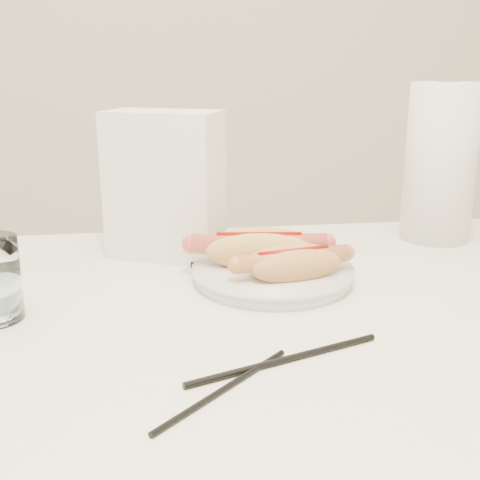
{
  "coord_description": "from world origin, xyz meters",
  "views": [
    {
      "loc": [
        -0.05,
        -0.68,
        1.05
      ],
      "look_at": [
        0.06,
        0.09,
        0.82
      ],
      "focal_mm": 44.46,
      "sensor_mm": 36.0,
      "label": 1
    }
  ],
  "objects": [
    {
      "name": "chopstick_near",
      "position": [
        0.01,
        -0.18,
        0.75
      ],
      "size": [
        0.14,
        0.13,
        0.01
      ],
      "primitive_type": "cylinder",
      "rotation": [
        0.0,
        1.57,
        0.75
      ],
      "color": "black",
      "rests_on": "table"
    },
    {
      "name": "navy_napkin",
      "position": [
        0.07,
        0.22,
        0.75
      ],
      "size": [
        0.22,
        0.22,
        0.01
      ],
      "primitive_type": "cube",
      "rotation": [
        0.0,
        0.0,
        0.36
      ],
      "color": "#13133C",
      "rests_on": "table"
    },
    {
      "name": "plate",
      "position": [
        0.11,
        0.11,
        0.76
      ],
      "size": [
        0.26,
        0.26,
        0.02
      ],
      "primitive_type": "cylinder",
      "rotation": [
        0.0,
        0.0,
        -0.19
      ],
      "color": "silver",
      "rests_on": "table"
    },
    {
      "name": "hotdog_right",
      "position": [
        0.13,
        0.07,
        0.79
      ],
      "size": [
        0.16,
        0.09,
        0.04
      ],
      "rotation": [
        0.0,
        0.0,
        0.2
      ],
      "color": "tan",
      "rests_on": "plate"
    },
    {
      "name": "napkin_box",
      "position": [
        -0.04,
        0.25,
        0.87
      ],
      "size": [
        0.2,
        0.16,
        0.23
      ],
      "primitive_type": "cube",
      "rotation": [
        0.0,
        0.0,
        -0.42
      ],
      "color": "white",
      "rests_on": "table"
    },
    {
      "name": "hotdog_left",
      "position": [
        0.09,
        0.13,
        0.79
      ],
      "size": [
        0.2,
        0.09,
        0.05
      ],
      "rotation": [
        0.0,
        0.0,
        -0.12
      ],
      "color": "#E4AB5B",
      "rests_on": "plate"
    },
    {
      "name": "paper_towel_roll",
      "position": [
        0.44,
        0.28,
        0.89
      ],
      "size": [
        0.14,
        0.14,
        0.27
      ],
      "primitive_type": "cylinder",
      "rotation": [
        0.0,
        0.0,
        -0.21
      ],
      "color": "white",
      "rests_on": "table"
    },
    {
      "name": "chopstick_far",
      "position": [
        0.08,
        -0.13,
        0.75
      ],
      "size": [
        0.22,
        0.08,
        0.01
      ],
      "primitive_type": "cylinder",
      "rotation": [
        0.0,
        1.57,
        0.34
      ],
      "color": "black",
      "rests_on": "table"
    },
    {
      "name": "table",
      "position": [
        0.0,
        0.0,
        0.69
      ],
      "size": [
        1.2,
        0.8,
        0.75
      ],
      "color": "white",
      "rests_on": "ground"
    }
  ]
}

